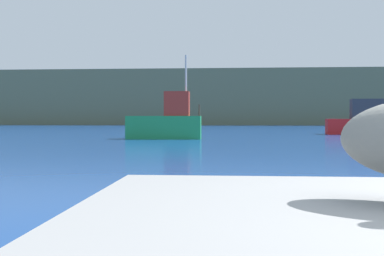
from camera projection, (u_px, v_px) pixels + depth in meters
hillside_backdrop at (240, 98)px, 84.07m from camera, size 140.00×15.52×9.13m
fishing_boat_red at (373, 122)px, 36.93m from camera, size 7.18×2.42×5.20m
fishing_boat_green at (167, 122)px, 29.38m from camera, size 4.54×1.29×5.10m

